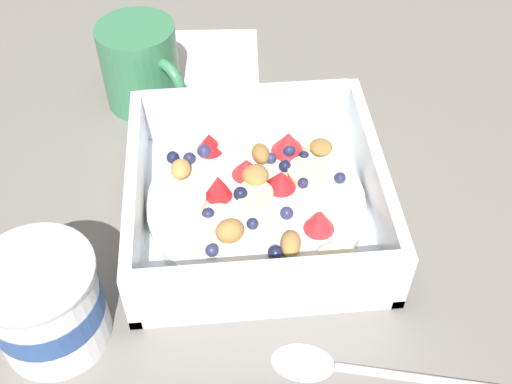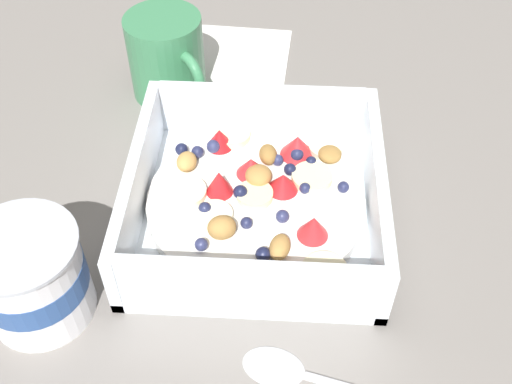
# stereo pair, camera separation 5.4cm
# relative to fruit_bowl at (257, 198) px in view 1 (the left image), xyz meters

# --- Properties ---
(ground_plane) EXTENTS (2.40, 2.40, 0.00)m
(ground_plane) POSITION_rel_fruit_bowl_xyz_m (-0.00, 0.01, -0.02)
(ground_plane) COLOR gray
(fruit_bowl) EXTENTS (0.22, 0.22, 0.06)m
(fruit_bowl) POSITION_rel_fruit_bowl_xyz_m (0.00, 0.00, 0.00)
(fruit_bowl) COLOR white
(fruit_bowl) RESTS_ON ground
(spoon) EXTENTS (0.06, 0.17, 0.01)m
(spoon) POSITION_rel_fruit_bowl_xyz_m (-0.16, -0.05, -0.02)
(spoon) COLOR silver
(spoon) RESTS_ON ground
(yogurt_cup) EXTENTS (0.09, 0.09, 0.08)m
(yogurt_cup) POSITION_rel_fruit_bowl_xyz_m (-0.11, 0.16, 0.02)
(yogurt_cup) COLOR white
(yogurt_cup) RESTS_ON ground
(coffee_mug) EXTENTS (0.10, 0.09, 0.09)m
(coffee_mug) POSITION_rel_fruit_bowl_xyz_m (0.17, 0.10, 0.02)
(coffee_mug) COLOR #3D8456
(coffee_mug) RESTS_ON ground
(folded_napkin) EXTENTS (0.13, 0.13, 0.01)m
(folded_napkin) POSITION_rel_fruit_bowl_xyz_m (0.24, 0.04, -0.02)
(folded_napkin) COLOR white
(folded_napkin) RESTS_ON ground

